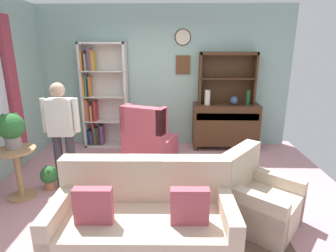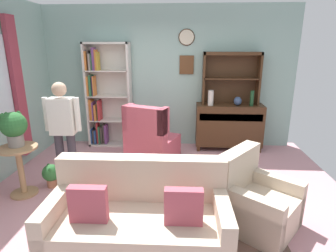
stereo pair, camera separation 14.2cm
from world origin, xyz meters
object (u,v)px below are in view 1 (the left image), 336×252
bottle_wine (248,98)px  sideboard_hutch (227,71)px  armchair_floral (257,201)px  wingback_chair (149,141)px  potted_plant_large (10,128)px  plant_stand (18,168)px  potted_plant_small (49,176)px  vase_round (234,101)px  person_reading (62,129)px  sideboard (225,124)px  bookshelf (101,98)px  couch_floral (144,221)px  vase_tall (207,98)px

bottle_wine → sideboard_hutch: bearing=153.0°
armchair_floral → wingback_chair: (-1.45, 1.79, 0.09)m
potted_plant_large → plant_stand: bearing=-51.1°
armchair_floral → potted_plant_small: bearing=165.4°
potted_plant_large → wingback_chair: bearing=36.7°
potted_plant_large → vase_round: bearing=29.7°
vase_round → plant_stand: vase_round is taller
wingback_chair → potted_plant_large: size_ratio=2.20×
bottle_wine → armchair_floral: size_ratio=0.27×
sideboard_hutch → vase_round: sideboard_hutch is taller
potted_plant_small → armchair_floral: bearing=-14.6°
person_reading → sideboard_hutch: bearing=34.8°
vase_round → armchair_floral: 2.53m
sideboard → potted_plant_large: bearing=-148.4°
wingback_chair → armchair_floral: bearing=-51.1°
bookshelf → armchair_floral: bearing=-46.1°
potted_plant_small → sideboard: bearing=31.7°
wingback_chair → potted_plant_large: bearing=-143.3°
couch_floral → potted_plant_small: 1.93m
armchair_floral → vase_round: bearing=85.8°
vase_tall → couch_floral: size_ratio=0.16×
plant_stand → vase_round: bearing=30.5°
potted_plant_small → person_reading: size_ratio=0.22×
couch_floral → sideboard_hutch: bearing=66.5°
bottle_wine → couch_floral: size_ratio=0.16×
bookshelf → couch_floral: (1.19, -3.03, -0.69)m
sideboard_hutch → vase_tall: 0.66m
potted_plant_large → couch_floral: bearing=-28.0°
vase_tall → bottle_wine: size_ratio=0.98×
bookshelf → potted_plant_small: size_ratio=6.00×
couch_floral → plant_stand: 2.05m
plant_stand → couch_floral: bearing=-27.4°
person_reading → bottle_wine: bearing=28.3°
couch_floral → bottle_wine: bearing=58.9°
vase_tall → couch_floral: (-0.94, -2.86, -0.75)m
plant_stand → potted_plant_small: (0.30, 0.24, -0.23)m
wingback_chair → person_reading: 1.59m
bottle_wine → person_reading: bearing=-151.7°
vase_round → potted_plant_small: size_ratio=0.49×
bookshelf → bottle_wine: (2.91, -0.17, 0.06)m
couch_floral → armchair_floral: size_ratio=1.68×
vase_tall → potted_plant_large: 3.37m
bookshelf → bottle_wine: 2.91m
bottle_wine → person_reading: person_reading is taller
wingback_chair → person_reading: size_ratio=0.67×
bookshelf → couch_floral: 3.33m
bookshelf → couch_floral: bearing=-68.5°
bookshelf → armchair_floral: size_ratio=1.95×
person_reading → couch_floral: bearing=-44.1°
person_reading → armchair_floral: bearing=-17.0°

